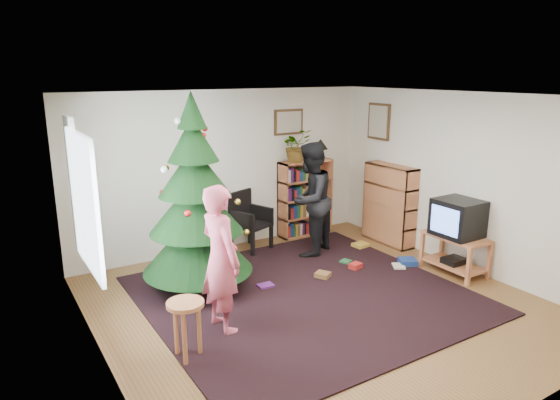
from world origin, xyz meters
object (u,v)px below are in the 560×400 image
picture_back (289,122)px  potted_plant (296,146)px  christmas_tree (196,211)px  bookshelf_right (389,203)px  table_lamp (320,145)px  armchair (248,218)px  tv_stand (455,251)px  stool (186,315)px  crt_tv (458,218)px  person_by_chair (310,200)px  person_standing (221,259)px  picture_right (379,121)px  bookshelf_back (305,197)px

picture_back → potted_plant: bearing=-65.5°
christmas_tree → bookshelf_right: 3.43m
potted_plant → table_lamp: bearing=0.0°
picture_back → armchair: size_ratio=0.59×
tv_stand → stool: 4.02m
crt_tv → picture_back: bearing=111.8°
picture_back → armchair: bearing=-165.1°
tv_stand → potted_plant: 2.99m
bookshelf_right → tv_stand: bookshelf_right is taller
stool → person_by_chair: 3.25m
person_standing → picture_right: bearing=-72.1°
potted_plant → bookshelf_right: bearing=-43.7°
bookshelf_right → crt_tv: 1.46m
christmas_tree → person_standing: 1.13m
armchair → stool: armchair is taller
tv_stand → armchair: armchair is taller
picture_back → person_by_chair: picture_back is taller
crt_tv → stool: (-4.01, -0.08, -0.33)m
picture_back → person_by_chair: bearing=-103.7°
stool → tv_stand: bearing=1.1°
crt_tv → person_by_chair: size_ratio=0.33×
picture_right → christmas_tree: (-3.54, -0.57, -0.89)m
bookshelf_back → table_lamp: 0.92m
stool → person_by_chair: size_ratio=0.35×
person_standing → bookshelf_back: bearing=-55.9°
tv_stand → picture_back: bearing=111.9°
picture_right → tv_stand: picture_right is taller
crt_tv → person_standing: person_standing is taller
tv_stand → table_lamp: size_ratio=2.52×
christmas_tree → potted_plant: bearing=26.9°
tv_stand → armchair: 3.13m
potted_plant → person_standing: bearing=-137.5°
picture_right → armchair: (-2.24, 0.48, -1.45)m
picture_back → stool: bearing=-137.1°
bookshelf_back → armchair: (-1.18, -0.11, -0.16)m
tv_stand → person_standing: (-3.46, 0.28, 0.49)m
bookshelf_back → christmas_tree: bearing=-155.0°
crt_tv → armchair: bearing=129.4°
potted_plant → stool: bearing=-139.1°
person_standing → bookshelf_right: bearing=-78.1°
christmas_tree → stool: bearing=-116.8°
bookshelf_back → person_by_chair: (-0.50, -0.85, 0.21)m
bookshelf_back → crt_tv: bookshelf_back is taller
picture_right → person_by_chair: bearing=-170.7°
picture_back → christmas_tree: bearing=-149.7°
stool → table_lamp: (3.51, 2.61, 1.06)m
picture_back → christmas_tree: christmas_tree is taller
picture_back → crt_tv: (1.07, -2.66, -1.14)m
picture_right → potted_plant: size_ratio=1.11×
crt_tv → tv_stand: bearing=0.0°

